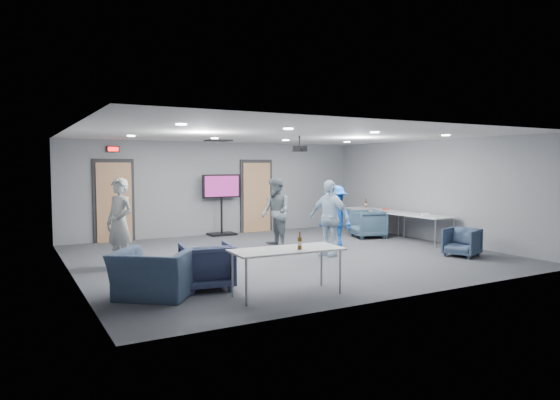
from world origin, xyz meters
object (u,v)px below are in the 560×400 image
person_b (276,212)px  projector (299,148)px  chair_front_a (207,266)px  bottle_front (300,243)px  table_front_left (287,252)px  bottle_right (366,204)px  table_right_b (419,216)px  chair_right_a (368,224)px  tv_stand (222,201)px  chair_right_c (462,242)px  person_d (336,217)px  person_a (120,223)px  chair_front_b (153,274)px  table_right_a (372,211)px  person_c (329,218)px

person_b → projector: size_ratio=4.35×
chair_front_a → bottle_front: bearing=142.7°
table_front_left → bottle_right: (5.91, 5.42, 0.15)m
table_right_b → bottle_right: bottle_right is taller
chair_right_a → chair_front_a: (-6.02, -3.28, -0.01)m
chair_front_a → table_right_b: size_ratio=0.43×
tv_stand → projector: size_ratio=4.43×
chair_right_c → projector: (-3.05, 1.97, 2.09)m
person_d → projector: bearing=-87.2°
chair_front_a → tv_stand: tv_stand is taller
person_a → projector: 4.19m
person_b → projector: 1.95m
person_b → chair_front_a: bearing=-40.3°
chair_right_c → chair_front_b: 6.93m
bottle_right → tv_stand: bearing=162.5°
table_front_left → person_b: bearing=66.6°
person_a → person_b: person_a is taller
chair_right_a → bottle_right: bearing=157.8°
chair_front_a → projector: bearing=-138.0°
table_front_left → tv_stand: tv_stand is taller
table_right_a → table_right_b: bearing=-180.0°
person_d → bottle_right: size_ratio=5.61×
chair_right_a → chair_front_a: bearing=-46.9°
chair_right_c → table_right_a: size_ratio=0.39×
person_b → chair_right_c: 4.40m
person_c → chair_right_a: person_c is taller
chair_right_c → bottle_right: bottle_right is taller
chair_front_b → table_right_b: chair_front_b is taller
person_a → table_front_left: person_a is taller
person_d → chair_front_a: bearing=-74.1°
chair_right_a → table_front_left: size_ratio=0.48×
bottle_front → projector: 3.94m
chair_front_a → bottle_right: bottle_right is taller
bottle_right → chair_right_a: bearing=-126.7°
chair_right_a → table_right_a: bearing=146.8°
chair_right_a → bottle_right: (0.85, 1.14, 0.44)m
person_b → tv_stand: bearing=-168.5°
table_right_a → table_right_b: same height
projector → person_c: bearing=-18.8°
table_right_b → bottle_front: size_ratio=7.16×
person_b → bottle_front: size_ratio=6.42×
person_a → person_d: (5.13, -0.04, -0.12)m
chair_right_c → chair_right_a: bearing=160.8°
table_right_b → chair_right_c: bearing=161.9°
table_front_left → table_right_a: bearing=43.4°
table_front_left → tv_stand: 6.96m
person_a → table_right_b: person_a is taller
tv_stand → projector: (0.34, -3.79, 1.40)m
table_front_left → bottle_right: bottle_right is taller
person_a → person_d: bearing=60.8°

